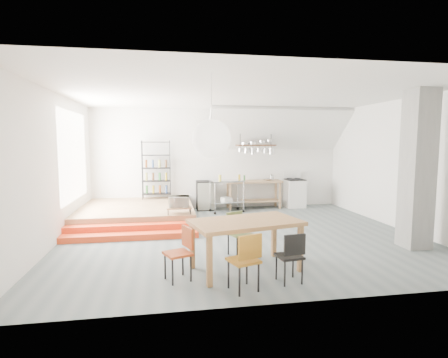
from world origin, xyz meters
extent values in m
plane|color=slate|center=(0.00, 0.00, 0.00)|extent=(8.00, 8.00, 0.00)
cube|color=silver|center=(0.00, 3.50, 1.60)|extent=(8.00, 0.04, 3.20)
cube|color=silver|center=(-4.00, 0.00, 1.60)|extent=(0.04, 7.00, 3.20)
cube|color=silver|center=(4.00, 0.00, 1.60)|extent=(0.04, 7.00, 3.20)
cube|color=white|center=(0.00, 0.00, 3.20)|extent=(8.00, 7.00, 0.02)
cube|color=white|center=(1.80, 2.90, 2.55)|extent=(4.40, 1.44, 1.32)
cube|color=white|center=(-3.98, 1.50, 1.80)|extent=(0.02, 2.50, 2.20)
cube|color=#906D48|center=(-2.50, 2.00, 0.20)|extent=(3.00, 3.00, 0.40)
cube|color=#EB431B|center=(-2.50, 0.05, 0.07)|extent=(3.00, 0.35, 0.13)
cube|color=#EB431B|center=(-2.50, 0.40, 0.13)|extent=(3.00, 0.35, 0.27)
cube|color=slate|center=(3.30, -1.50, 1.60)|extent=(0.50, 0.50, 3.20)
cube|color=#906D48|center=(1.10, 3.15, 0.88)|extent=(1.80, 0.60, 0.06)
cube|color=#906D48|center=(1.10, 3.15, 0.25)|extent=(1.70, 0.55, 0.04)
cube|color=#906D48|center=(1.92, 3.37, 0.43)|extent=(0.06, 0.06, 0.86)
cube|color=#906D48|center=(0.28, 3.37, 0.43)|extent=(0.06, 0.06, 0.86)
cube|color=#906D48|center=(1.92, 2.93, 0.43)|extent=(0.06, 0.06, 0.86)
cube|color=#906D48|center=(0.28, 2.93, 0.43)|extent=(0.06, 0.06, 0.86)
cube|color=white|center=(2.50, 3.15, 0.45)|extent=(0.60, 0.60, 0.90)
cube|color=black|center=(2.50, 3.15, 0.92)|extent=(0.58, 0.58, 0.03)
cube|color=white|center=(2.50, 3.43, 1.05)|extent=(0.60, 0.05, 0.25)
cylinder|color=black|center=(2.64, 3.29, 0.94)|extent=(0.18, 0.18, 0.02)
cylinder|color=black|center=(2.36, 3.29, 0.94)|extent=(0.18, 0.18, 0.02)
cylinder|color=black|center=(2.64, 3.01, 0.94)|extent=(0.18, 0.18, 0.02)
cylinder|color=black|center=(2.36, 3.01, 0.94)|extent=(0.18, 0.18, 0.02)
cube|color=#41291A|center=(1.10, 2.95, 2.05)|extent=(1.20, 0.50, 0.05)
cylinder|color=black|center=(0.60, 2.95, 2.62)|extent=(0.02, 0.02, 1.15)
cylinder|color=black|center=(1.60, 2.95, 2.62)|extent=(0.02, 0.02, 1.15)
cylinder|color=silver|center=(0.60, 2.90, 1.91)|extent=(0.16, 0.16, 0.12)
cylinder|color=silver|center=(0.80, 2.90, 1.89)|extent=(0.20, 0.20, 0.16)
cylinder|color=silver|center=(1.00, 2.90, 1.87)|extent=(0.16, 0.16, 0.20)
cylinder|color=silver|center=(1.20, 2.90, 1.91)|extent=(0.20, 0.20, 0.12)
cylinder|color=silver|center=(1.40, 2.90, 1.89)|extent=(0.16, 0.16, 0.16)
cylinder|color=silver|center=(1.60, 2.90, 1.87)|extent=(0.20, 0.20, 0.20)
cylinder|color=black|center=(-1.58, 3.38, 1.30)|extent=(0.02, 0.02, 1.80)
cylinder|color=black|center=(-2.42, 3.38, 1.30)|extent=(0.02, 0.02, 1.80)
cylinder|color=black|center=(-1.58, 3.02, 1.30)|extent=(0.02, 0.02, 1.80)
cylinder|color=black|center=(-2.42, 3.02, 1.30)|extent=(0.02, 0.02, 1.80)
cube|color=black|center=(-2.00, 3.20, 0.55)|extent=(0.88, 0.38, 0.02)
cube|color=black|center=(-2.00, 3.20, 0.95)|extent=(0.88, 0.38, 0.02)
cube|color=black|center=(-2.00, 3.20, 1.35)|extent=(0.88, 0.38, 0.02)
cube|color=black|center=(-2.00, 3.20, 1.75)|extent=(0.88, 0.38, 0.02)
cube|color=black|center=(-2.00, 3.20, 2.15)|extent=(0.88, 0.38, 0.03)
cylinder|color=#2D702C|center=(-2.00, 3.20, 0.69)|extent=(0.07, 0.07, 0.24)
cylinder|color=#A88F1C|center=(-2.00, 3.20, 1.09)|extent=(0.07, 0.07, 0.24)
cylinder|color=brown|center=(-2.00, 3.20, 1.49)|extent=(0.07, 0.07, 0.24)
cube|color=#906D48|center=(-1.40, 0.75, 0.55)|extent=(0.60, 0.40, 0.03)
cylinder|color=black|center=(-1.13, 0.92, 0.47)|extent=(0.02, 0.02, 0.13)
cylinder|color=black|center=(-1.67, 0.92, 0.47)|extent=(0.02, 0.02, 0.13)
cylinder|color=black|center=(-1.13, 0.58, 0.47)|extent=(0.02, 0.02, 0.13)
cylinder|color=black|center=(-1.67, 0.58, 0.47)|extent=(0.02, 0.02, 0.13)
sphere|color=white|center=(-0.99, -2.34, 2.20)|extent=(0.60, 0.60, 0.60)
cube|color=brown|center=(-0.41, -2.20, 0.81)|extent=(1.97, 1.38, 0.07)
cube|color=brown|center=(0.28, -1.60, 0.39)|extent=(0.09, 0.09, 0.78)
cube|color=brown|center=(-1.29, -1.97, 0.39)|extent=(0.09, 0.09, 0.78)
cube|color=brown|center=(0.47, -2.43, 0.39)|extent=(0.09, 0.09, 0.78)
cube|color=brown|center=(-1.09, -2.79, 0.39)|extent=(0.09, 0.09, 0.78)
cube|color=#9D661A|center=(-0.62, -2.99, 0.45)|extent=(0.50, 0.50, 0.04)
cube|color=#9D661A|center=(-0.57, -3.16, 0.69)|extent=(0.37, 0.16, 0.35)
cylinder|color=black|center=(-0.72, -3.19, 0.22)|extent=(0.03, 0.03, 0.44)
cylinder|color=black|center=(-0.42, -3.09, 0.22)|extent=(0.03, 0.03, 0.44)
cylinder|color=black|center=(-0.82, -2.89, 0.22)|extent=(0.03, 0.03, 0.44)
cylinder|color=black|center=(-0.52, -2.79, 0.22)|extent=(0.03, 0.03, 0.44)
cube|color=black|center=(0.14, -2.82, 0.41)|extent=(0.40, 0.40, 0.04)
cube|color=black|center=(0.16, -2.98, 0.63)|extent=(0.35, 0.08, 0.32)
cylinder|color=black|center=(0.01, -2.98, 0.20)|extent=(0.03, 0.03, 0.40)
cylinder|color=black|center=(0.30, -2.94, 0.20)|extent=(0.03, 0.03, 0.40)
cylinder|color=black|center=(-0.02, -2.69, 0.20)|extent=(0.03, 0.03, 0.40)
cylinder|color=black|center=(0.26, -2.65, 0.20)|extent=(0.03, 0.03, 0.40)
cube|color=#55632F|center=(-0.36, -1.44, 0.42)|extent=(0.49, 0.49, 0.04)
cube|color=#55632F|center=(-0.42, -1.29, 0.65)|extent=(0.34, 0.17, 0.33)
cylinder|color=black|center=(-0.27, -1.25, 0.21)|extent=(0.03, 0.03, 0.41)
cylinder|color=black|center=(-0.55, -1.36, 0.21)|extent=(0.03, 0.03, 0.41)
cylinder|color=black|center=(-0.16, -1.52, 0.21)|extent=(0.03, 0.03, 0.41)
cylinder|color=black|center=(-0.44, -1.64, 0.21)|extent=(0.03, 0.03, 0.41)
cube|color=#AA3E18|center=(-1.55, -2.47, 0.43)|extent=(0.49, 0.49, 0.04)
cube|color=#AA3E18|center=(-1.39, -2.40, 0.66)|extent=(0.17, 0.35, 0.33)
cylinder|color=black|center=(-1.35, -2.55, 0.21)|extent=(0.03, 0.03, 0.42)
cylinder|color=black|center=(-1.46, -2.27, 0.21)|extent=(0.03, 0.03, 0.42)
cylinder|color=black|center=(-1.63, -2.66, 0.21)|extent=(0.03, 0.03, 0.42)
cylinder|color=black|center=(-1.74, -2.38, 0.21)|extent=(0.03, 0.03, 0.42)
cube|color=silver|center=(0.13, 2.70, 0.97)|extent=(1.07, 0.71, 0.04)
cube|color=silver|center=(0.13, 2.70, 0.33)|extent=(1.07, 0.71, 0.03)
cylinder|color=silver|center=(0.54, 3.02, 0.49)|extent=(0.03, 0.03, 0.94)
sphere|color=black|center=(0.54, 3.02, 0.04)|extent=(0.09, 0.09, 0.09)
cylinder|color=silver|center=(-0.36, 2.86, 0.49)|extent=(0.03, 0.03, 0.94)
sphere|color=black|center=(-0.36, 2.86, 0.04)|extent=(0.09, 0.09, 0.09)
cylinder|color=silver|center=(0.63, 2.54, 0.49)|extent=(0.03, 0.03, 0.94)
sphere|color=black|center=(0.63, 2.54, 0.04)|extent=(0.09, 0.09, 0.09)
cylinder|color=silver|center=(-0.28, 2.38, 0.49)|extent=(0.03, 0.03, 0.94)
sphere|color=black|center=(-0.28, 2.38, 0.04)|extent=(0.09, 0.09, 0.09)
cube|color=black|center=(-0.48, 3.20, 0.46)|extent=(0.54, 0.54, 0.92)
imported|color=beige|center=(-1.40, 0.75, 0.70)|extent=(0.51, 0.36, 0.27)
imported|color=silver|center=(1.54, 3.10, 0.94)|extent=(0.27, 0.27, 0.06)
camera|label=1|loc=(-1.71, -7.77, 2.14)|focal=28.00mm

